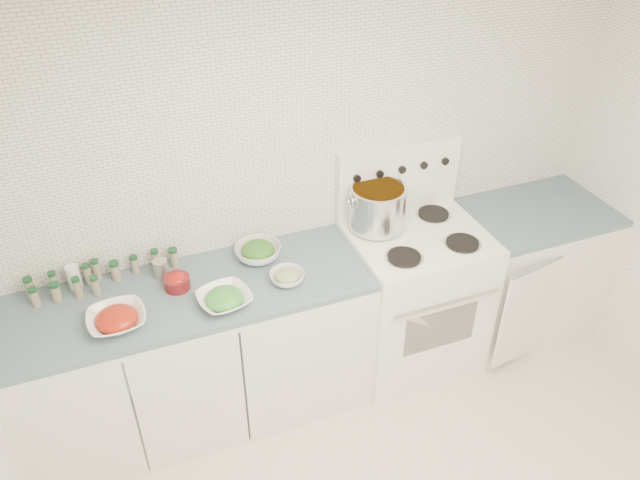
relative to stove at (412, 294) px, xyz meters
The scene contains 13 objects.
room_walls 1.66m from the stove, 112.04° to the right, with size 3.54×3.04×2.52m.
counter_left 1.31m from the stove, behind, with size 1.85×0.62×0.90m.
stove is the anchor object (origin of this frame).
counter_right 0.82m from the stove, ahead, with size 0.89×0.70×0.90m.
stock_pot 0.63m from the stove, 140.79° to the left, with size 0.34×0.32×0.24m.
bowl_tomato 1.73m from the stove, behind, with size 0.28×0.28×0.09m.
bowl_snowpea 1.25m from the stove, behind, with size 0.30×0.30×0.09m.
bowl_broccoli 1.01m from the stove, behind, with size 0.32×0.32×0.10m.
bowl_zucchini 0.93m from the stove, behind, with size 0.24×0.24×0.07m.
bowl_pepper 1.42m from the stove, behind, with size 0.13×0.13×0.08m.
salt_canister 1.90m from the stove, behind, with size 0.07×0.07×0.13m, color white.
tin_can 1.49m from the stove, behind, with size 0.08×0.08×0.10m, color #A79B8E.
spice_cluster 1.81m from the stove, behind, with size 0.75×0.15×0.13m.
Camera 1 is at (-1.08, -1.31, 2.92)m, focal length 35.00 mm.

